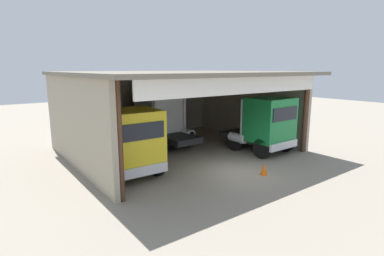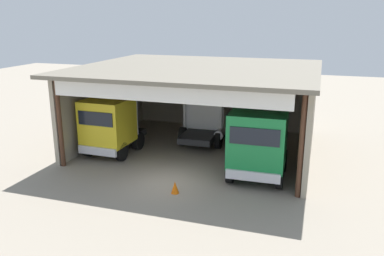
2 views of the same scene
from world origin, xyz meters
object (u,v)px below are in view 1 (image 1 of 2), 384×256
(truck_green_center_left_bay, at_px, (265,124))
(traffic_cone, at_px, (264,169))
(oil_drum, at_px, (172,129))
(truck_yellow_yard_outside, at_px, (130,141))
(tool_cart, at_px, (176,127))
(truck_white_center_bay, at_px, (162,118))

(truck_green_center_left_bay, bearing_deg, traffic_cone, 38.78)
(oil_drum, bearing_deg, truck_yellow_yard_outside, -134.99)
(truck_yellow_yard_outside, xyz_separation_m, tool_cart, (7.14, 6.77, -1.24))
(truck_yellow_yard_outside, bearing_deg, traffic_cone, 145.97)
(truck_yellow_yard_outside, relative_size, truck_green_center_left_bay, 0.94)
(truck_white_center_bay, xyz_separation_m, tool_cart, (2.69, 2.36, -1.30))
(tool_cart, bearing_deg, truck_yellow_yard_outside, -136.54)
(truck_green_center_left_bay, bearing_deg, truck_yellow_yard_outside, -8.31)
(oil_drum, bearing_deg, truck_white_center_bay, -134.40)
(tool_cart, height_order, traffic_cone, tool_cart)
(oil_drum, xyz_separation_m, tool_cart, (0.45, 0.07, 0.07))
(truck_yellow_yard_outside, height_order, truck_white_center_bay, truck_white_center_bay)
(truck_yellow_yard_outside, height_order, oil_drum, truck_yellow_yard_outside)
(truck_white_center_bay, bearing_deg, traffic_cone, -86.01)
(truck_green_center_left_bay, xyz_separation_m, traffic_cone, (-3.20, -2.68, -1.50))
(tool_cart, bearing_deg, oil_drum, -171.33)
(oil_drum, bearing_deg, traffic_cone, -97.59)
(truck_yellow_yard_outside, xyz_separation_m, traffic_cone, (5.30, -3.75, -1.46))
(tool_cart, bearing_deg, traffic_cone, -99.92)
(truck_yellow_yard_outside, xyz_separation_m, truck_white_center_bay, (4.45, 4.41, 0.06))
(truck_yellow_yard_outside, bearing_deg, truck_white_center_bay, -134.08)
(oil_drum, distance_m, traffic_cone, 10.54)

